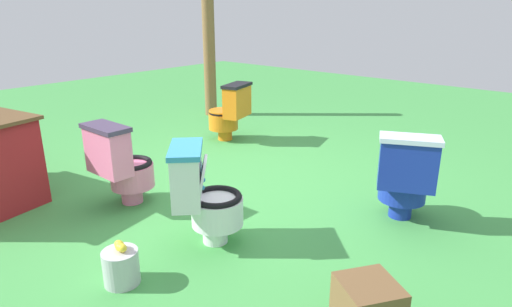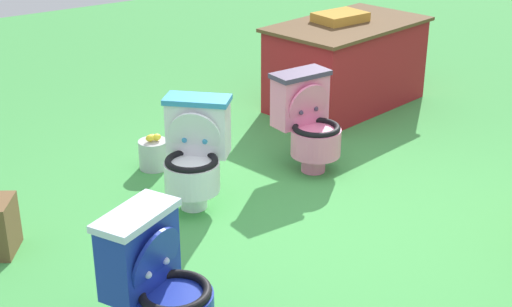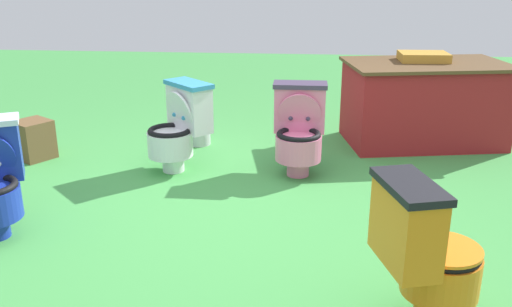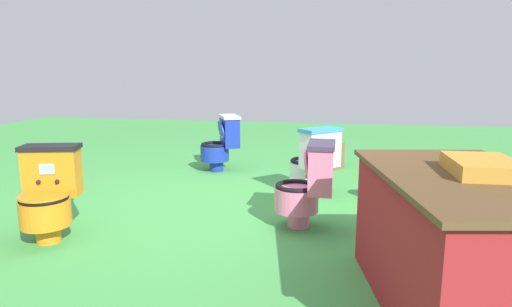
% 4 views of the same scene
% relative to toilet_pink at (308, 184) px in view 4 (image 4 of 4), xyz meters
% --- Properties ---
extents(ground, '(14.00, 14.00, 0.00)m').
position_rel_toilet_pink_xyz_m(ground, '(-0.44, -0.82, -0.37)').
color(ground, '#429947').
extents(toilet_pink, '(0.43, 0.49, 0.73)m').
position_rel_toilet_pink_xyz_m(toilet_pink, '(0.00, 0.00, 0.00)').
color(toilet_pink, pink).
rests_on(toilet_pink, ground).
extents(toilet_white, '(0.63, 0.63, 0.73)m').
position_rel_toilet_pink_xyz_m(toilet_white, '(-0.98, -0.02, 0.00)').
color(toilet_white, white).
rests_on(toilet_white, ground).
extents(toilet_blue, '(0.58, 0.62, 0.73)m').
position_rel_toilet_pink_xyz_m(toilet_blue, '(-1.91, -1.26, 0.00)').
color(toilet_blue, '#192D9E').
rests_on(toilet_blue, ground).
extents(toilet_orange, '(0.58, 0.52, 0.73)m').
position_rel_toilet_pink_xyz_m(toilet_orange, '(0.63, -1.95, -0.00)').
color(toilet_orange, orange).
rests_on(toilet_orange, ground).
extents(vendor_table, '(1.59, 1.11, 0.85)m').
position_rel_toilet_pink_xyz_m(vendor_table, '(1.16, 0.90, 0.02)').
color(vendor_table, maroon).
rests_on(vendor_table, ground).
extents(small_crate, '(0.39, 0.39, 0.34)m').
position_rel_toilet_pink_xyz_m(small_crate, '(-2.32, 0.13, -0.20)').
color(small_crate, brown).
rests_on(small_crate, ground).
extents(lemon_bucket, '(0.22, 0.22, 0.28)m').
position_rel_toilet_pink_xyz_m(lemon_bucket, '(-0.95, 0.65, -0.26)').
color(lemon_bucket, '#B7B7BF').
rests_on(lemon_bucket, ground).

